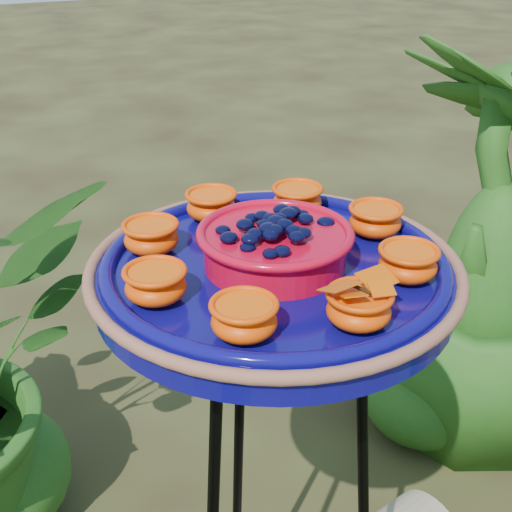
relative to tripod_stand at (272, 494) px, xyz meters
name	(u,v)px	position (x,y,z in m)	size (l,w,h in m)	color
tripod_stand	(272,494)	(0.00, 0.00, 0.00)	(0.36, 0.38, 0.95)	black
feeder_dish	(275,266)	(0.00, 0.00, 0.42)	(0.51, 0.51, 0.11)	#0A075C
shrub_back_right	(494,254)	(0.89, 0.55, -0.01)	(0.64, 0.64, 1.14)	#225516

